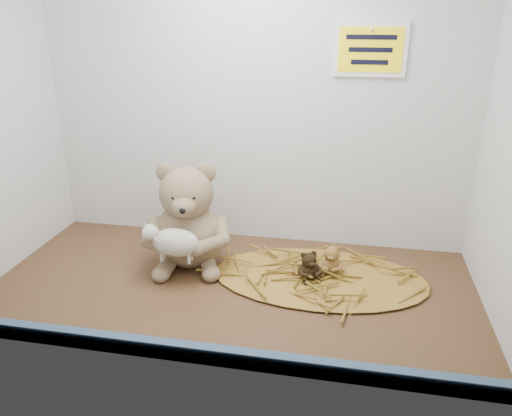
% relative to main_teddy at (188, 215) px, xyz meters
% --- Properties ---
extents(alcove_shell, '(1.20, 0.60, 0.90)m').
position_rel_main_teddy_xyz_m(alcove_shell, '(0.14, -0.01, 0.31)').
color(alcove_shell, '#3A2614').
rests_on(alcove_shell, ground).
extents(front_rail, '(1.19, 0.02, 0.04)m').
position_rel_main_teddy_xyz_m(front_rail, '(0.14, -0.39, -0.12)').
color(front_rail, '#3A5170').
rests_on(front_rail, shelf_floor).
extents(straw_bed, '(0.55, 0.32, 0.01)m').
position_rel_main_teddy_xyz_m(straw_bed, '(0.35, -0.02, -0.14)').
color(straw_bed, brown).
rests_on(straw_bed, shelf_floor).
extents(main_teddy, '(0.27, 0.28, 0.28)m').
position_rel_main_teddy_xyz_m(main_teddy, '(0.00, 0.00, 0.00)').
color(main_teddy, '#927B5A').
rests_on(main_teddy, shelf_floor).
extents(toy_lamb, '(0.15, 0.09, 0.10)m').
position_rel_main_teddy_xyz_m(toy_lamb, '(-0.00, -0.10, -0.03)').
color(toy_lamb, beige).
rests_on(toy_lamb, main_teddy).
extents(mini_teddy_tan, '(0.07, 0.07, 0.08)m').
position_rel_main_teddy_xyz_m(mini_teddy_tan, '(0.38, -0.00, -0.09)').
color(mini_teddy_tan, brown).
rests_on(mini_teddy_tan, straw_bed).
extents(mini_teddy_brown, '(0.09, 0.09, 0.08)m').
position_rel_main_teddy_xyz_m(mini_teddy_brown, '(0.33, -0.04, -0.09)').
color(mini_teddy_brown, black).
rests_on(mini_teddy_brown, straw_bed).
extents(wall_sign, '(0.16, 0.01, 0.11)m').
position_rel_main_teddy_xyz_m(wall_sign, '(0.44, 0.19, 0.41)').
color(wall_sign, yellow).
rests_on(wall_sign, back_wall).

